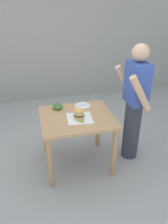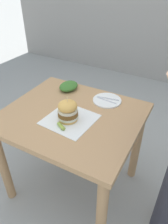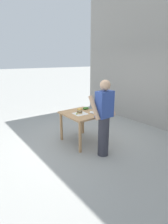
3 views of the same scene
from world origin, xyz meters
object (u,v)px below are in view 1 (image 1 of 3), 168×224
at_px(diner_across_table, 134,104).
at_px(parked_car_mid_block, 163,28).
at_px(pickle_spear, 81,121).
at_px(side_salad, 58,106).
at_px(sandwich, 79,113).
at_px(patio_table, 77,125).
at_px(side_plate_with_forks, 83,106).

bearing_deg(diner_across_table, parked_car_mid_block, 145.92).
xyz_separation_m(pickle_spear, diner_across_table, (-0.16, 0.79, 0.08)).
xyz_separation_m(side_salad, diner_across_table, (0.31, 1.02, 0.07)).
bearing_deg(parked_car_mid_block, sandwich, -37.29).
height_order(patio_table, parked_car_mid_block, parked_car_mid_block).
height_order(pickle_spear, parked_car_mid_block, parked_car_mid_block).
relative_size(side_plate_with_forks, parked_car_mid_block, 0.05).
height_order(pickle_spear, diner_across_table, diner_across_table).
relative_size(sandwich, side_salad, 1.01).
xyz_separation_m(side_plate_with_forks, side_salad, (-0.02, -0.36, 0.02)).
xyz_separation_m(pickle_spear, side_salad, (-0.46, -0.23, 0.01)).
distance_m(sandwich, side_plate_with_forks, 0.38).
bearing_deg(side_salad, sandwich, 31.43).
distance_m(sandwich, side_salad, 0.43).
distance_m(patio_table, diner_across_table, 0.85).
bearing_deg(diner_across_table, patio_table, -90.78).
bearing_deg(pickle_spear, patio_table, -171.97).
bearing_deg(pickle_spear, parked_car_mid_block, 143.04).
distance_m(pickle_spear, diner_across_table, 0.81).
distance_m(patio_table, side_salad, 0.40).
relative_size(sandwich, side_plate_with_forks, 0.83).
bearing_deg(parked_car_mid_block, side_salad, -39.37).
xyz_separation_m(patio_table, side_plate_with_forks, (-0.28, 0.15, 0.15)).
bearing_deg(side_plate_with_forks, pickle_spear, -15.90).
distance_m(pickle_spear, side_plate_with_forks, 0.47).
bearing_deg(side_plate_with_forks, side_salad, -92.77).
bearing_deg(diner_across_table, pickle_spear, -78.73).
bearing_deg(side_plate_with_forks, sandwich, -21.23).
xyz_separation_m(patio_table, sandwich, (0.07, 0.02, 0.22)).
bearing_deg(diner_across_table, side_plate_with_forks, -113.64).
distance_m(side_plate_with_forks, side_salad, 0.36).
relative_size(sandwich, pickle_spear, 2.52).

